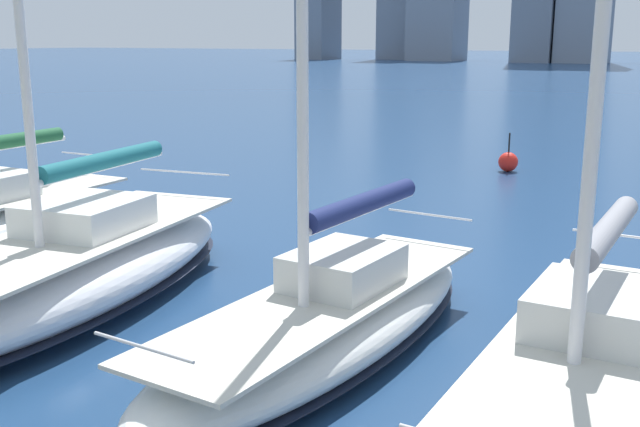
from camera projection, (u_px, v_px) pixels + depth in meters
sailboat_grey at (582, 378)px, 9.11m from camera, size 2.68×8.17×10.54m
sailboat_navy at (328, 317)px, 11.22m from camera, size 2.90×8.22×10.73m
sailboat_teal at (70, 268)px, 13.27m from camera, size 4.12×9.26×10.33m
channel_buoy at (508, 162)px, 26.98m from camera, size 0.70×0.70×1.40m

